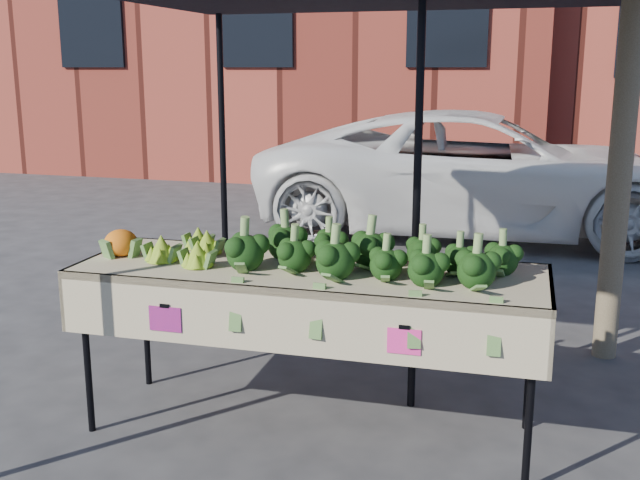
# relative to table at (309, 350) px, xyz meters

# --- Properties ---
(ground) EXTENTS (90.00, 90.00, 0.00)m
(ground) POSITION_rel_table_xyz_m (0.16, 0.09, -0.45)
(ground) COLOR #2E2E31
(table) EXTENTS (2.41, 0.85, 0.90)m
(table) POSITION_rel_table_xyz_m (0.00, 0.00, 0.00)
(table) COLOR #C7B394
(table) RESTS_ON ground
(canopy) EXTENTS (3.16, 3.16, 2.74)m
(canopy) POSITION_rel_table_xyz_m (0.12, 0.53, 0.92)
(canopy) COLOR black
(canopy) RESTS_ON ground
(broccoli_heap) EXTENTS (1.45, 0.55, 0.24)m
(broccoli_heap) POSITION_rel_table_xyz_m (0.33, 0.03, 0.57)
(broccoli_heap) COLOR black
(broccoli_heap) RESTS_ON table
(romanesco_cluster) EXTENTS (0.41, 0.55, 0.18)m
(romanesco_cluster) POSITION_rel_table_xyz_m (-0.66, 0.04, 0.54)
(romanesco_cluster) COLOR #94B22B
(romanesco_cluster) RESTS_ON table
(cauliflower_pair) EXTENTS (0.18, 0.18, 0.16)m
(cauliflower_pair) POSITION_rel_table_xyz_m (-1.05, -0.05, 0.53)
(cauliflower_pair) COLOR orange
(cauliflower_pair) RESTS_ON table
(vehicle) EXTENTS (1.56, 2.44, 5.10)m
(vehicle) POSITION_rel_table_xyz_m (0.44, 5.29, 2.10)
(vehicle) COLOR white
(vehicle) RESTS_ON ground
(street_tree) EXTENTS (2.27, 2.27, 4.48)m
(street_tree) POSITION_rel_table_xyz_m (1.59, 1.58, 1.79)
(street_tree) COLOR #1E4C14
(street_tree) RESTS_ON ground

